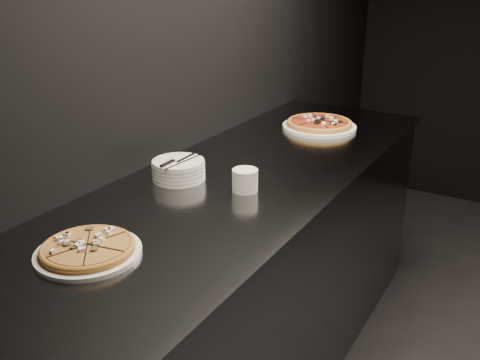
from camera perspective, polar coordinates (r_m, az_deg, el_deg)
The scene contains 7 objects.
wall_left at distance 2.06m, azimuth -9.16°, elevation 14.81°, with size 0.02×5.00×2.80m, color black.
counter at distance 2.18m, azimuth 0.03°, elevation -11.02°, with size 0.74×2.44×0.92m.
pizza_mushroom at distance 1.49m, azimuth -15.90°, elevation -7.12°, with size 0.29×0.29×0.03m.
pizza_tomato at distance 2.60m, azimuth 8.46°, elevation 5.91°, with size 0.35×0.35×0.04m.
plate_stack at distance 1.95m, azimuth -6.57°, elevation 1.11°, with size 0.19×0.19×0.07m.
cutlery at distance 1.92m, azimuth -6.69°, elevation 2.00°, with size 0.07×0.20×0.01m.
ramekin at distance 1.83m, azimuth 0.55°, elevation 0.05°, with size 0.09×0.09×0.08m.
Camera 1 is at (-1.20, -1.58, 1.63)m, focal length 40.00 mm.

